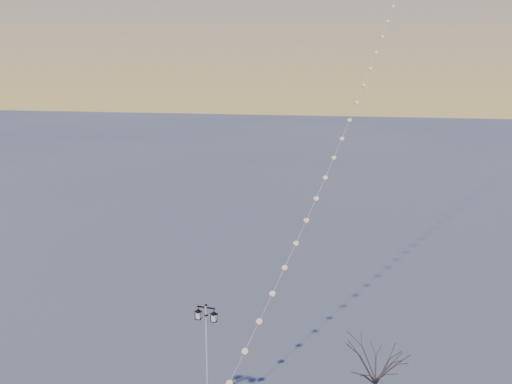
# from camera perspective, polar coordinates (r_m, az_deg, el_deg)

# --- Properties ---
(street_lamp) EXTENTS (1.25, 0.55, 4.94)m
(street_lamp) POSITION_cam_1_polar(r_m,az_deg,el_deg) (27.43, -5.26, -15.97)
(street_lamp) COLOR black
(street_lamp) RESTS_ON ground
(bare_tree) EXTENTS (2.22, 2.22, 3.68)m
(bare_tree) POSITION_cam_1_polar(r_m,az_deg,el_deg) (26.59, 12.69, -17.74)
(bare_tree) COLOR #362C24
(bare_tree) RESTS_ON ground
(kite_train) EXTENTS (15.16, 50.55, 40.14)m
(kite_train) POSITION_cam_1_polar(r_m,az_deg,el_deg) (45.95, 12.88, 17.94)
(kite_train) COLOR black
(kite_train) RESTS_ON ground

